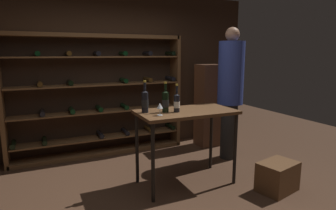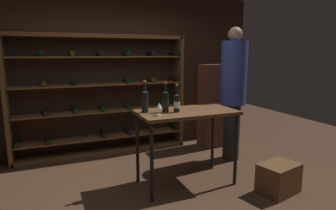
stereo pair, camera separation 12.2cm
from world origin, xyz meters
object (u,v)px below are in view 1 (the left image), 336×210
wine_rack (99,96)px  person_bystander_red_print (230,87)px  display_cabinet (209,105)px  wine_crate (277,177)px  wine_bottle_black_capsule (145,101)px  wine_glass_stemmed_center (160,106)px  tasting_table (186,119)px  wine_bottle_gold_foil (177,102)px  wine_bottle_green_slim (165,101)px

wine_rack → person_bystander_red_print: 2.13m
person_bystander_red_print → display_cabinet: (0.08, 0.72, -0.42)m
wine_crate → wine_bottle_black_capsule: wine_bottle_black_capsule is taller
person_bystander_red_print → wine_glass_stemmed_center: size_ratio=14.18×
wine_bottle_black_capsule → tasting_table: bearing=-10.6°
wine_rack → wine_bottle_gold_foil: 1.73m
person_bystander_red_print → wine_crate: (-0.14, -1.20, -0.98)m
person_bystander_red_print → wine_glass_stemmed_center: bearing=112.9°
tasting_table → wine_bottle_black_capsule: size_ratio=3.16×
wine_bottle_black_capsule → wine_glass_stemmed_center: bearing=-65.4°
wine_bottle_green_slim → wine_glass_stemmed_center: wine_bottle_green_slim is taller
display_cabinet → wine_bottle_green_slim: 1.91m
wine_bottle_green_slim → wine_bottle_gold_foil: (0.13, -0.05, -0.02)m
wine_crate → wine_bottle_gold_foil: size_ratio=1.38×
display_cabinet → wine_bottle_green_slim: size_ratio=3.98×
wine_bottle_black_capsule → display_cabinet: bearing=34.5°
tasting_table → wine_bottle_gold_foil: 0.28m
person_bystander_red_print → wine_bottle_black_capsule: person_bystander_red_print is taller
person_bystander_red_print → wine_crate: size_ratio=4.34×
display_cabinet → wine_glass_stemmed_center: display_cabinet is taller
display_cabinet → wine_bottle_gold_foil: size_ratio=4.29×
wine_crate → display_cabinet: (0.21, 1.92, 0.56)m
wine_rack → wine_bottle_black_capsule: size_ratio=7.28×
tasting_table → wine_glass_stemmed_center: (-0.42, -0.13, 0.21)m
wine_rack → tasting_table: (0.78, -1.58, -0.12)m
wine_bottle_green_slim → wine_glass_stemmed_center: size_ratio=2.56×
tasting_table → wine_bottle_green_slim: bearing=175.7°
wine_bottle_gold_foil → wine_glass_stemmed_center: size_ratio=2.37×
wine_rack → wine_bottle_black_capsule: wine_rack is taller
wine_rack → wine_crate: bearing=-52.8°
wine_rack → wine_glass_stemmed_center: 1.74m
wine_rack → display_cabinet: size_ratio=1.92×
wine_crate → wine_glass_stemmed_center: (-1.35, 0.55, 0.90)m
wine_bottle_green_slim → wine_bottle_gold_foil: 0.14m
wine_bottle_gold_foil → wine_glass_stemmed_center: (-0.27, -0.09, -0.01)m
wine_rack → display_cabinet: bearing=-9.8°
wine_crate → display_cabinet: 2.01m
tasting_table → display_cabinet: display_cabinet is taller
wine_bottle_black_capsule → wine_bottle_green_slim: bearing=-17.6°
tasting_table → wine_bottle_gold_foil: (-0.15, -0.03, 0.23)m
wine_glass_stemmed_center → wine_bottle_green_slim: bearing=47.2°
wine_crate → display_cabinet: display_cabinet is taller
wine_crate → display_cabinet: size_ratio=0.32×
wine_bottle_gold_foil → wine_bottle_black_capsule: bearing=160.8°
wine_bottle_green_slim → wine_bottle_black_capsule: size_ratio=0.95×
wine_crate → wine_bottle_gold_foil: 1.56m
wine_bottle_green_slim → wine_bottle_gold_foil: bearing=-21.9°
person_bystander_red_print → wine_bottle_black_capsule: (-1.59, -0.43, -0.05)m
wine_crate → wine_bottle_black_capsule: 1.89m
wine_bottle_gold_foil → wine_bottle_green_slim: bearing=158.1°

